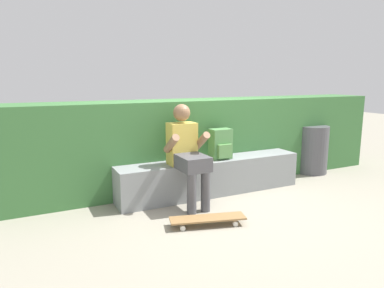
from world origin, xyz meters
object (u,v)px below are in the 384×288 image
Objects in this scene: trash_bin at (312,149)px; person_skater at (187,151)px; skateboard_near_person at (208,219)px; backpack_on_bench at (221,144)px; bench_main at (212,176)px.

person_skater is at bearing -170.32° from trash_bin.
backpack_on_bench is at bearing 52.63° from skateboard_near_person.
person_skater is 3.06× the size of backpack_on_bench.
backpack_on_bench reaches higher than trash_bin.
bench_main is 3.33× the size of trash_bin.
person_skater is 0.91m from skateboard_near_person.
trash_bin is (2.00, 0.21, 0.15)m from bench_main.
person_skater reaches higher than trash_bin.
bench_main is 0.67m from person_skater.
bench_main is 0.45m from backpack_on_bench.
skateboard_near_person is at bearing -156.55° from trash_bin.
skateboard_near_person is 1.26m from backpack_on_bench.
backpack_on_bench is (0.59, 0.20, -0.00)m from person_skater.
skateboard_near_person is 1.06× the size of trash_bin.
person_skater is at bearing -161.49° from backpack_on_bench.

